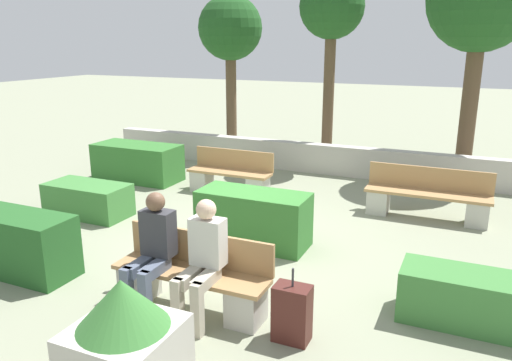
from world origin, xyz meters
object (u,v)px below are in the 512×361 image
(person_seated_woman, at_px, (152,246))
(tree_center_left, at_px, (332,12))
(bench_left_side, at_px, (230,177))
(bench_front, at_px, (192,281))
(person_seated_man, at_px, (202,255))
(tree_leftmost, at_px, (230,31))
(bench_right_side, at_px, (427,199))
(suitcase, at_px, (292,313))
(planter_corner_left, at_px, (125,335))
(tree_center_right, at_px, (481,2))

(person_seated_woman, distance_m, tree_center_left, 7.84)
(bench_left_side, xyz_separation_m, person_seated_woman, (1.23, -4.38, 0.43))
(bench_left_side, bearing_deg, bench_front, -70.59)
(person_seated_man, distance_m, person_seated_woman, 0.66)
(tree_center_left, bearing_deg, tree_leftmost, 174.21)
(bench_right_side, bearing_deg, bench_left_side, -169.69)
(bench_right_side, bearing_deg, suitcase, -92.01)
(suitcase, bearing_deg, tree_leftmost, 120.71)
(bench_left_side, distance_m, suitcase, 5.27)
(person_seated_man, bearing_deg, suitcase, -0.35)
(person_seated_woman, bearing_deg, bench_right_side, 60.00)
(bench_front, height_order, tree_leftmost, tree_leftmost)
(bench_front, bearing_deg, bench_left_side, 111.33)
(person_seated_man, bearing_deg, bench_right_side, 66.72)
(person_seated_woman, xyz_separation_m, suitcase, (1.70, -0.01, -0.45))
(bench_left_side, bearing_deg, planter_corner_left, -74.07)
(tree_center_left, bearing_deg, bench_right_side, -47.01)
(person_seated_woman, relative_size, tree_center_right, 0.28)
(person_seated_woman, relative_size, planter_corner_left, 1.31)
(person_seated_woman, height_order, tree_center_right, tree_center_right)
(person_seated_man, xyz_separation_m, tree_center_left, (-0.73, 7.30, 2.88))
(person_seated_man, height_order, person_seated_woman, person_seated_man)
(bench_front, distance_m, person_seated_woman, 0.61)
(bench_left_side, bearing_deg, tree_leftmost, 114.19)
(bench_right_side, xyz_separation_m, tree_center_left, (-2.64, 2.84, 3.29))
(person_seated_woman, height_order, tree_center_left, tree_center_left)
(bench_front, xyz_separation_m, tree_center_right, (2.62, 7.18, 3.43))
(tree_leftmost, bearing_deg, tree_center_right, -2.45)
(bench_front, height_order, bench_right_side, same)
(bench_front, relative_size, person_seated_woman, 1.38)
(person_seated_woman, relative_size, tree_center_left, 0.30)
(tree_center_left, xyz_separation_m, tree_center_right, (3.11, 0.03, 0.14))
(planter_corner_left, xyz_separation_m, tree_leftmost, (-3.38, 8.83, 2.74))
(bench_left_side, xyz_separation_m, bench_right_side, (3.81, 0.08, 0.02))
(bench_left_side, bearing_deg, person_seated_man, -68.56)
(tree_leftmost, relative_size, tree_center_right, 0.84)
(person_seated_woman, distance_m, tree_center_right, 8.48)
(tree_center_right, bearing_deg, bench_front, -110.02)
(bench_left_side, xyz_separation_m, tree_center_right, (4.27, 2.95, 3.44))
(suitcase, relative_size, tree_center_right, 0.16)
(tree_center_right, bearing_deg, planter_corner_left, -105.98)
(person_seated_man, height_order, tree_center_left, tree_center_left)
(bench_left_side, relative_size, person_seated_woman, 1.27)
(bench_front, xyz_separation_m, tree_center_left, (-0.49, 7.16, 3.30))
(bench_front, bearing_deg, tree_center_left, 93.92)
(bench_left_side, distance_m, tree_center_left, 4.56)
(planter_corner_left, bearing_deg, bench_left_side, 107.85)
(planter_corner_left, bearing_deg, suitcase, 48.22)
(bench_left_side, height_order, suitcase, bench_left_side)
(bench_left_side, height_order, tree_leftmost, tree_leftmost)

